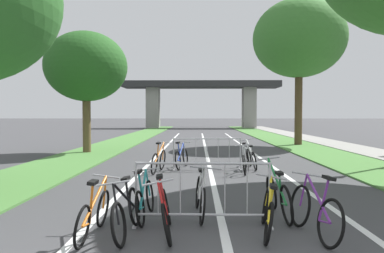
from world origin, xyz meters
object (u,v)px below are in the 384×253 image
bicycle_teal_2 (145,199)px  bicycle_black_9 (127,212)px  tree_right_oak_near (299,39)px  bicycle_orange_1 (159,160)px  crowd_barrier_second (207,154)px  bicycle_orange_11 (94,214)px  bicycle_silver_3 (245,161)px  bicycle_purple_4 (314,211)px  bicycle_yellow_7 (268,211)px  bicycle_white_10 (252,158)px  bicycle_red_6 (166,212)px  crowd_barrier_nearest (203,194)px  tree_left_pine_far (86,67)px  bicycle_green_8 (278,196)px  bicycle_white_0 (200,196)px  bicycle_blue_5 (182,158)px

bicycle_teal_2 → bicycle_black_9: 0.89m
tree_right_oak_near → bicycle_orange_1: (-7.15, -10.10, -5.86)m
crowd_barrier_second → bicycle_orange_11: 6.85m
bicycle_teal_2 → bicycle_black_9: bearing=-97.7°
bicycle_black_9 → bicycle_silver_3: bearing=-110.8°
bicycle_purple_4 → bicycle_yellow_7: bicycle_purple_4 is taller
tree_right_oak_near → bicycle_white_10: (-4.09, -9.22, -5.88)m
bicycle_teal_2 → bicycle_yellow_7: 2.14m
bicycle_orange_1 → bicycle_red_6: bicycle_orange_1 is taller
crowd_barrier_nearest → tree_left_pine_far: bearing=115.5°
bicycle_orange_1 → bicycle_black_9: bicycle_orange_1 is taller
bicycle_yellow_7 → bicycle_green_8: bearing=76.6°
bicycle_yellow_7 → bicycle_orange_11: bicycle_orange_11 is taller
tree_right_oak_near → bicycle_silver_3: 12.51m
crowd_barrier_nearest → bicycle_purple_4: size_ratio=1.36×
crowd_barrier_nearest → bicycle_white_10: size_ratio=1.35×
bicycle_red_6 → bicycle_teal_2: bearing=-67.0°
crowd_barrier_second → bicycle_white_0: 5.43m
bicycle_black_9 → bicycle_white_10: bicycle_white_10 is taller
bicycle_silver_3 → bicycle_blue_5: bicycle_silver_3 is taller
bicycle_white_10 → crowd_barrier_nearest: bearing=-106.4°
bicycle_red_6 → bicycle_orange_11: size_ratio=1.00×
tree_left_pine_far → bicycle_yellow_7: 13.66m
bicycle_purple_4 → bicycle_blue_5: bicycle_purple_4 is taller
bicycle_green_8 → bicycle_orange_11: bearing=-161.9°
crowd_barrier_nearest → bicycle_teal_2: 1.08m
bicycle_white_0 → bicycle_orange_1: bearing=-79.2°
bicycle_red_6 → bicycle_yellow_7: 1.56m
tree_right_oak_near → bicycle_green_8: (-4.48, -15.07, -5.86)m
crowd_barrier_nearest → bicycle_white_0: bearing=93.2°
crowd_barrier_nearest → bicycle_orange_11: size_ratio=1.42×
bicycle_orange_1 → bicycle_white_10: size_ratio=0.99×
bicycle_white_0 → bicycle_white_10: 6.06m
tree_left_pine_far → bicycle_orange_11: (3.69, -11.73, -3.70)m
bicycle_orange_1 → bicycle_yellow_7: (2.31, -5.88, -0.03)m
bicycle_teal_2 → crowd_barrier_second: bearing=79.5°
tree_left_pine_far → crowd_barrier_nearest: tree_left_pine_far is taller
bicycle_silver_3 → bicycle_black_9: bicycle_silver_3 is taller
tree_left_pine_far → bicycle_red_6: tree_left_pine_far is taller
bicycle_white_0 → bicycle_blue_5: bearing=-88.0°
bicycle_orange_1 → bicycle_orange_11: bearing=-84.3°
bicycle_orange_1 → bicycle_green_8: (2.67, -4.96, 0.00)m
crowd_barrier_nearest → bicycle_orange_1: 5.64m
crowd_barrier_nearest → crowd_barrier_second: (0.23, 6.00, 0.00)m
bicycle_orange_1 → bicycle_blue_5: size_ratio=1.00×
bicycle_white_0 → bicycle_orange_1: (-1.28, 4.91, 0.01)m
bicycle_white_0 → bicycle_black_9: bearing=40.5°
bicycle_white_0 → crowd_barrier_second: bearing=-96.6°
bicycle_purple_4 → bicycle_red_6: 2.24m
tree_right_oak_near → bicycle_orange_1: bearing=-125.3°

